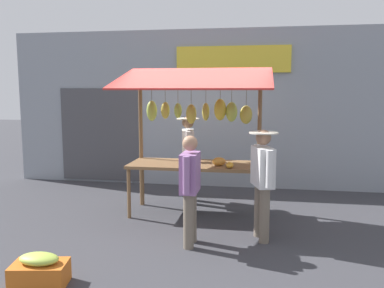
# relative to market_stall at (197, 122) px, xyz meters

# --- Properties ---
(ground_plane) EXTENTS (40.00, 40.00, 0.00)m
(ground_plane) POSITION_rel_market_stall_xyz_m (0.03, 0.07, -1.57)
(ground_plane) COLOR #38383D
(street_backdrop) EXTENTS (9.00, 0.30, 3.40)m
(street_backdrop) POSITION_rel_market_stall_xyz_m (0.07, -2.13, 0.13)
(street_backdrop) COLOR #8C939E
(street_backdrop) RESTS_ON ground
(market_stall) EXTENTS (2.50, 1.46, 2.50)m
(market_stall) POSITION_rel_market_stall_xyz_m (0.00, 0.00, 0.00)
(market_stall) COLOR brown
(market_stall) RESTS_ON ground
(vendor_with_sunhat) EXTENTS (0.42, 0.68, 1.62)m
(vendor_with_sunhat) POSITION_rel_market_stall_xyz_m (0.28, -0.68, -0.62)
(vendor_with_sunhat) COLOR navy
(vendor_with_sunhat) RESTS_ON ground
(shopper_with_shopping_bag) EXTENTS (0.22, 0.66, 1.51)m
(shopper_with_shopping_bag) POSITION_rel_market_stall_xyz_m (-0.13, 1.45, -0.72)
(shopper_with_shopping_bag) COLOR #726656
(shopper_with_shopping_bag) RESTS_ON ground
(shopper_in_grey_tee) EXTENTS (0.40, 0.65, 1.57)m
(shopper_in_grey_tee) POSITION_rel_market_stall_xyz_m (-1.09, 1.07, -0.66)
(shopper_in_grey_tee) COLOR #726656
(shopper_in_grey_tee) RESTS_ON ground
(produce_crate_near) EXTENTS (0.64, 0.46, 0.36)m
(produce_crate_near) POSITION_rel_market_stall_xyz_m (1.27, 2.87, -1.41)
(produce_crate_near) COLOR #D1661E
(produce_crate_near) RESTS_ON ground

